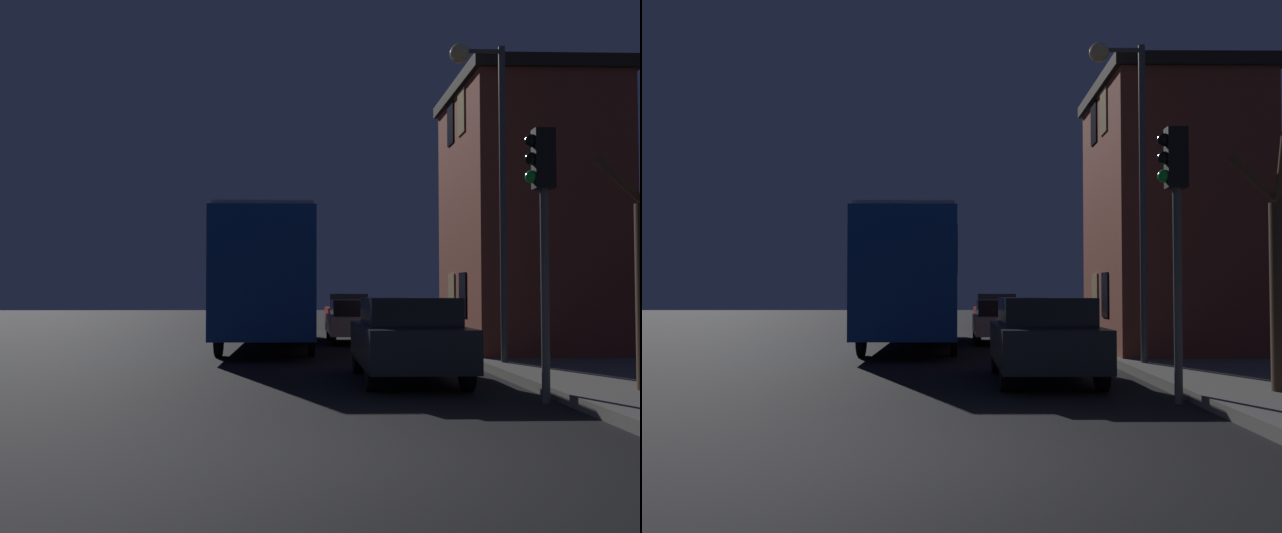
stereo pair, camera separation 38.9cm
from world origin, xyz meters
TOP-DOWN VIEW (x-y plane):
  - ground_plane at (0.00, 0.00)m, footprint 120.00×120.00m
  - brick_building at (5.30, 11.05)m, footprint 3.84×4.96m
  - streetlamp at (3.42, 7.80)m, footprint 1.18×0.42m
  - traffic_light at (3.06, 3.44)m, footprint 0.43×0.24m
  - bus at (-1.41, 14.76)m, footprint 2.57×10.59m
  - car_near_lane at (1.45, 6.10)m, footprint 1.78×4.14m
  - car_mid_lane at (1.29, 16.18)m, footprint 1.75×4.15m
  - car_far_lane at (1.48, 22.70)m, footprint 1.74×3.86m

SIDE VIEW (x-z plane):
  - ground_plane at x=0.00m, z-range 0.00..0.00m
  - car_mid_lane at x=1.29m, z-range 0.04..1.43m
  - car_near_lane at x=1.45m, z-range 0.04..1.57m
  - car_far_lane at x=1.48m, z-range 0.04..1.62m
  - bus at x=-1.41m, z-range 0.35..4.17m
  - traffic_light at x=3.06m, z-range 0.89..4.97m
  - brick_building at x=5.30m, z-range 0.19..7.03m
  - streetlamp at x=3.42m, z-range 1.36..8.08m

